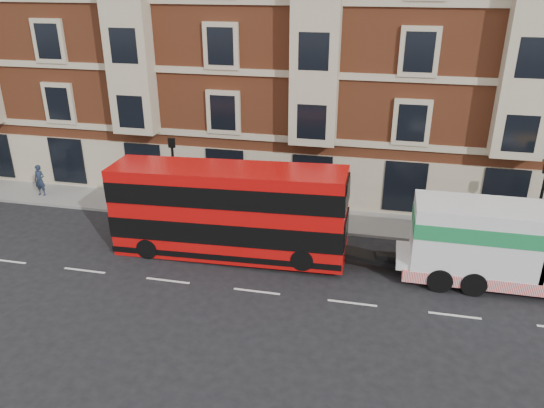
{
  "coord_description": "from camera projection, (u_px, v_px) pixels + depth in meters",
  "views": [
    {
      "loc": [
        4.66,
        -18.36,
        12.39
      ],
      "look_at": [
        -0.22,
        4.0,
        2.29
      ],
      "focal_mm": 35.0,
      "sensor_mm": 36.0,
      "label": 1
    }
  ],
  "objects": [
    {
      "name": "lamp_post_east",
      "position": [
        540.0,
        200.0,
        24.44
      ],
      "size": [
        0.35,
        0.15,
        4.35
      ],
      "color": "black",
      "rests_on": "sidewalk"
    },
    {
      "name": "pedestrian",
      "position": [
        40.0,
        180.0,
        31.14
      ],
      "size": [
        0.7,
        0.47,
        1.88
      ],
      "primitive_type": "imported",
      "rotation": [
        0.0,
        0.0,
        -0.04
      ],
      "color": "#1D263A",
      "rests_on": "sidewalk"
    },
    {
      "name": "ground",
      "position": [
        257.0,
        292.0,
        22.32
      ],
      "size": [
        120.0,
        120.0,
        0.0
      ],
      "primitive_type": "plane",
      "color": "black",
      "rests_on": "ground"
    },
    {
      "name": "lamp_post_west",
      "position": [
        174.0,
        172.0,
        27.95
      ],
      "size": [
        0.35,
        0.15,
        4.35
      ],
      "color": "black",
      "rests_on": "sidewalk"
    },
    {
      "name": "sidewalk",
      "position": [
        289.0,
        216.0,
        28.99
      ],
      "size": [
        90.0,
        3.0,
        0.15
      ],
      "primitive_type": "cube",
      "color": "slate",
      "rests_on": "ground"
    },
    {
      "name": "tow_truck",
      "position": [
        506.0,
        245.0,
        22.1
      ],
      "size": [
        8.67,
        2.56,
        3.61
      ],
      "color": "silver",
      "rests_on": "ground"
    },
    {
      "name": "victorian_terrace",
      "position": [
        323.0,
        13.0,
        31.57
      ],
      "size": [
        45.0,
        12.0,
        20.4
      ],
      "color": "brown",
      "rests_on": "ground"
    },
    {
      "name": "double_decker_bus",
      "position": [
        228.0,
        210.0,
        24.29
      ],
      "size": [
        10.83,
        2.48,
        4.38
      ],
      "color": "red",
      "rests_on": "ground"
    }
  ]
}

